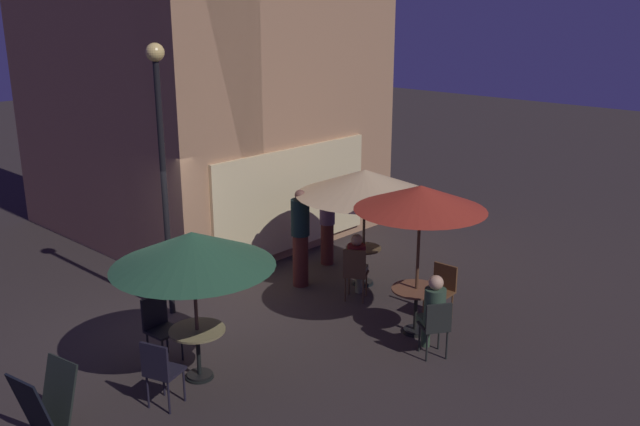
# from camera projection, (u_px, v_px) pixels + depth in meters

# --- Properties ---
(ground_plane) EXTENTS (60.00, 60.00, 0.00)m
(ground_plane) POSITION_uv_depth(u_px,v_px,m) (180.00, 329.00, 11.15)
(ground_plane) COLOR #312826
(cafe_building) EXTENTS (6.03, 6.62, 8.16)m
(cafe_building) POSITION_uv_depth(u_px,v_px,m) (192.00, 55.00, 14.17)
(cafe_building) COLOR tan
(cafe_building) RESTS_ON ground
(street_lamp_near_corner) EXTENTS (0.29, 0.29, 4.51)m
(street_lamp_near_corner) POSITION_uv_depth(u_px,v_px,m) (161.00, 143.00, 10.91)
(street_lamp_near_corner) COLOR black
(street_lamp_near_corner) RESTS_ON ground
(menu_sandwich_board) EXTENTS (0.72, 0.65, 0.86)m
(menu_sandwich_board) POSITION_uv_depth(u_px,v_px,m) (46.00, 400.00, 8.35)
(menu_sandwich_board) COLOR black
(menu_sandwich_board) RESTS_ON ground
(cafe_table_0) EXTENTS (0.78, 0.78, 0.75)m
(cafe_table_0) POSITION_uv_depth(u_px,v_px,m) (198.00, 341.00, 9.55)
(cafe_table_0) COLOR black
(cafe_table_0) RESTS_ON ground
(cafe_table_1) EXTENTS (0.66, 0.66, 0.73)m
(cafe_table_1) POSITION_uv_depth(u_px,v_px,m) (363.00, 259.00, 12.84)
(cafe_table_1) COLOR black
(cafe_table_1) RESTS_ON ground
(cafe_table_2) EXTENTS (0.79, 0.79, 0.76)m
(cafe_table_2) POSITION_uv_depth(u_px,v_px,m) (416.00, 299.00, 10.89)
(cafe_table_2) COLOR black
(cafe_table_2) RESTS_ON ground
(patio_umbrella_0) EXTENTS (2.23, 2.23, 2.17)m
(patio_umbrella_0) POSITION_uv_depth(u_px,v_px,m) (193.00, 250.00, 9.16)
(patio_umbrella_0) COLOR black
(patio_umbrella_0) RESTS_ON ground
(patio_umbrella_1) EXTENTS (2.52, 2.52, 2.22)m
(patio_umbrella_1) POSITION_uv_depth(u_px,v_px,m) (365.00, 183.00, 12.41)
(patio_umbrella_1) COLOR black
(patio_umbrella_1) RESTS_ON ground
(patio_umbrella_2) EXTENTS (2.04, 2.04, 2.45)m
(patio_umbrella_2) POSITION_uv_depth(u_px,v_px,m) (421.00, 198.00, 10.40)
(patio_umbrella_2) COLOR black
(patio_umbrella_2) RESTS_ON ground
(cafe_chair_0) EXTENTS (0.53, 0.53, 0.96)m
(cafe_chair_0) POSITION_uv_depth(u_px,v_px,m) (160.00, 368.00, 8.81)
(cafe_chair_0) COLOR black
(cafe_chair_0) RESTS_ON ground
(cafe_chair_1) EXTENTS (0.46, 0.46, 0.99)m
(cafe_chair_1) POSITION_uv_depth(u_px,v_px,m) (159.00, 322.00, 10.06)
(cafe_chair_1) COLOR black
(cafe_chair_1) RESTS_ON ground
(cafe_chair_2) EXTENTS (0.55, 0.55, 0.99)m
(cafe_chair_2) POSITION_uv_depth(u_px,v_px,m) (355.00, 270.00, 12.07)
(cafe_chair_2) COLOR #4E3623
(cafe_chair_2) RESTS_ON ground
(cafe_chair_3) EXTENTS (0.54, 0.54, 0.91)m
(cafe_chair_3) POSITION_uv_depth(u_px,v_px,m) (436.00, 324.00, 10.09)
(cafe_chair_3) COLOR black
(cafe_chair_3) RESTS_ON ground
(cafe_chair_4) EXTENTS (0.45, 0.45, 0.91)m
(cafe_chair_4) POSITION_uv_depth(u_px,v_px,m) (442.00, 286.00, 11.47)
(cafe_chair_4) COLOR brown
(cafe_chair_4) RESTS_ON ground
(patron_seated_0) EXTENTS (0.53, 0.47, 1.22)m
(patron_seated_0) POSITION_uv_depth(u_px,v_px,m) (357.00, 261.00, 12.18)
(patron_seated_0) COLOR #717354
(patron_seated_0) RESTS_ON ground
(patron_seated_1) EXTENTS (0.47, 0.51, 1.29)m
(patron_seated_1) POSITION_uv_depth(u_px,v_px,m) (433.00, 310.00, 10.17)
(patron_seated_1) COLOR #334C31
(patron_seated_1) RESTS_ON ground
(patron_standing_2) EXTENTS (0.31, 0.31, 1.73)m
(patron_standing_2) POSITION_uv_depth(u_px,v_px,m) (327.00, 222.00, 13.75)
(patron_standing_2) COLOR #481D1B
(patron_standing_2) RESTS_ON ground
(patron_standing_3) EXTENTS (0.34, 0.34, 1.86)m
(patron_standing_3) POSITION_uv_depth(u_px,v_px,m) (300.00, 238.00, 12.65)
(patron_standing_3) COLOR #481D18
(patron_standing_3) RESTS_ON ground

